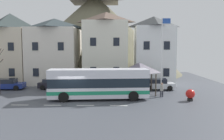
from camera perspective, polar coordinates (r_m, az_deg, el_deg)
ground_plane at (r=22.93m, az=-9.78°, el=-7.75°), size 40.00×60.00×0.07m
townhouse_00 at (r=37.62m, az=-23.72°, el=4.87°), size 5.82×6.32×10.35m
townhouse_01 at (r=35.51m, az=-13.98°, el=4.56°), size 6.97×6.67×9.61m
townhouse_02 at (r=34.06m, az=-1.50°, el=5.44°), size 6.22×6.26×10.50m
townhouse_03 at (r=34.08m, az=10.22°, el=4.77°), size 5.37×5.62×9.79m
hilltop_castle at (r=50.78m, az=-4.34°, el=9.30°), size 37.18×37.18×24.16m
transit_bus at (r=23.39m, az=-3.31°, el=-3.49°), size 10.17×3.47×3.07m
bus_shelter at (r=26.50m, az=6.77°, el=0.55°), size 3.60×3.60×3.55m
parked_car_00 at (r=32.10m, az=-24.61°, el=-3.21°), size 4.33×2.22×1.36m
parked_car_01 at (r=30.24m, az=-13.90°, el=-3.38°), size 4.26×2.43×1.33m
parked_car_02 at (r=29.68m, az=11.37°, el=-3.48°), size 3.88×1.98×1.37m
pedestrian_00 at (r=25.16m, az=12.23°, el=-4.60°), size 0.34×0.34×1.51m
pedestrian_01 at (r=25.68m, az=8.46°, el=-4.16°), size 0.33×0.32×1.61m
public_bench at (r=29.34m, az=10.29°, el=-3.96°), size 1.43×0.48×0.87m
flagpole at (r=25.89m, az=12.34°, el=4.51°), size 0.95×0.10×8.48m
harbour_buoy at (r=23.97m, az=18.81°, el=-5.73°), size 0.90×0.90×1.15m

